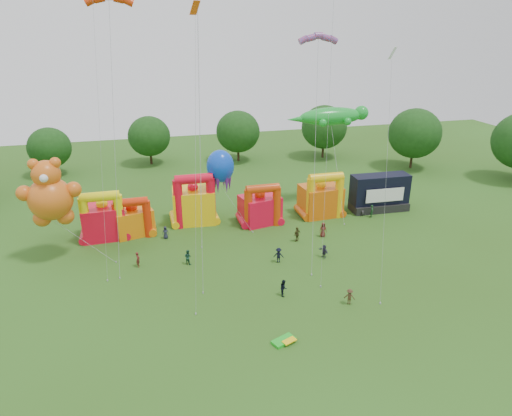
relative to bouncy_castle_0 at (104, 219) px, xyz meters
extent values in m
plane|color=#2C4D15|center=(15.23, -26.69, -2.44)|extent=(160.00, 160.00, 0.00)
cylinder|color=#352314|center=(52.95, 16.84, -0.58)|extent=(0.44, 0.44, 3.72)
ellipsoid|color=#173D12|center=(52.95, 16.84, 3.97)|extent=(9.30, 9.30, 8.89)
cylinder|color=#352314|center=(39.99, 27.53, -0.68)|extent=(0.44, 0.44, 3.51)
ellipsoid|color=#173D12|center=(39.99, 27.53, 3.61)|extent=(8.77, 8.78, 8.39)
cylinder|color=#352314|center=(23.28, 29.34, -0.79)|extent=(0.44, 0.44, 3.30)
ellipsoid|color=#173D12|center=(23.28, 29.34, 3.25)|extent=(8.25, 8.25, 7.88)
cylinder|color=#352314|center=(6.89, 31.32, -0.89)|extent=(0.44, 0.44, 3.09)
ellipsoid|color=#173D12|center=(6.89, 31.32, 2.88)|extent=(7.73, 7.72, 7.38)
cylinder|color=#352314|center=(-9.95, 28.44, -1.00)|extent=(0.44, 0.44, 2.88)
ellipsoid|color=#173D12|center=(-9.95, 28.44, 2.52)|extent=(7.20, 7.20, 6.88)
cube|color=red|center=(0.00, 0.28, -0.40)|extent=(5.23, 4.27, 4.08)
cylinder|color=yellow|center=(-1.96, -1.18, 0.48)|extent=(1.11, 1.11, 5.83)
cylinder|color=yellow|center=(1.96, -1.18, 0.48)|extent=(1.11, 1.11, 5.83)
cylinder|color=yellow|center=(0.00, -1.18, 3.40)|extent=(4.48, 1.16, 1.16)
sphere|color=yellow|center=(0.00, 0.28, 1.95)|extent=(1.40, 1.40, 1.40)
cube|color=orange|center=(3.40, 0.36, -0.79)|extent=(5.29, 4.65, 3.30)
cylinder|color=red|center=(1.64, -0.95, -0.08)|extent=(1.00, 1.00, 4.71)
cylinder|color=red|center=(5.17, -0.95, -0.08)|extent=(1.00, 1.00, 4.71)
cylinder|color=red|center=(3.40, -0.95, 2.27)|extent=(4.03, 1.05, 1.05)
sphere|color=red|center=(3.40, 0.36, 1.16)|extent=(1.40, 1.40, 1.40)
cube|color=yellow|center=(11.28, 2.32, -0.18)|extent=(5.68, 4.69, 4.51)
cylinder|color=red|center=(9.19, 0.76, 0.79)|extent=(1.18, 1.18, 6.45)
cylinder|color=red|center=(13.38, 0.76, 0.79)|extent=(1.18, 1.18, 6.45)
cylinder|color=red|center=(11.28, 0.76, 4.01)|extent=(4.78, 1.24, 1.24)
sphere|color=red|center=(11.28, 2.32, 2.38)|extent=(1.40, 1.40, 1.40)
cube|color=red|center=(19.69, -0.18, -0.61)|extent=(5.54, 4.81, 3.65)
cylinder|color=red|center=(17.81, -1.58, 0.17)|extent=(1.06, 1.06, 5.21)
cylinder|color=red|center=(21.57, -1.58, 0.17)|extent=(1.06, 1.06, 5.21)
cylinder|color=red|center=(19.69, -1.58, 2.77)|extent=(4.29, 1.11, 1.11)
sphere|color=red|center=(19.69, -0.18, 1.51)|extent=(1.40, 1.40, 1.40)
cube|color=#D95A0B|center=(28.45, 0.36, -0.40)|extent=(5.51, 4.55, 4.09)
cylinder|color=yellow|center=(26.41, -1.15, 0.48)|extent=(1.15, 1.15, 5.84)
cylinder|color=yellow|center=(30.48, -1.15, 0.48)|extent=(1.15, 1.15, 5.84)
cylinder|color=yellow|center=(28.45, -1.15, 3.40)|extent=(4.64, 1.20, 1.20)
sphere|color=yellow|center=(28.45, 0.36, 1.95)|extent=(1.40, 1.40, 1.40)
cube|color=black|center=(37.14, -0.28, -1.89)|extent=(8.18, 3.30, 1.10)
cube|color=black|center=(37.14, -0.08, 0.68)|extent=(8.17, 2.91, 4.04)
cube|color=white|center=(37.14, -1.65, 0.28)|extent=(5.58, 0.27, 1.90)
cylinder|color=black|center=(33.91, -1.49, -2.04)|extent=(0.30, 0.90, 0.90)
cylinder|color=black|center=(40.37, -1.49, -2.04)|extent=(0.30, 0.90, 0.90)
sphere|color=#D75F17|center=(-4.74, -4.10, 4.66)|extent=(4.69, 4.69, 4.69)
sphere|color=#D75F17|center=(-4.74, -4.10, 7.43)|extent=(2.98, 2.98, 2.98)
sphere|color=#D75F17|center=(-5.81, -4.10, 8.60)|extent=(1.17, 1.17, 1.17)
sphere|color=#D75F17|center=(-3.67, -4.10, 8.60)|extent=(1.17, 1.17, 1.17)
sphere|color=#D75F17|center=(-7.19, -4.10, 5.51)|extent=(1.71, 1.71, 1.71)
sphere|color=#D75F17|center=(-2.29, -4.10, 5.51)|extent=(1.71, 1.71, 1.71)
sphere|color=#D75F17|center=(-5.91, -4.10, 2.52)|extent=(1.92, 1.92, 1.92)
sphere|color=#D75F17|center=(-3.57, -4.10, 2.52)|extent=(1.92, 1.92, 1.92)
sphere|color=white|center=(-4.74, -5.54, 7.43)|extent=(0.85, 0.85, 0.85)
ellipsoid|color=green|center=(31.37, 5.00, 10.19)|extent=(9.33, 2.92, 2.48)
sphere|color=green|center=(35.93, 5.00, 10.46)|extent=(2.00, 2.00, 2.00)
cone|color=green|center=(26.63, 5.00, 10.01)|extent=(3.65, 1.46, 1.46)
sphere|color=green|center=(33.20, 6.46, 9.64)|extent=(1.09, 1.09, 1.09)
sphere|color=green|center=(33.20, 3.54, 9.64)|extent=(1.09, 1.09, 1.09)
sphere|color=green|center=(29.55, 6.46, 9.64)|extent=(1.09, 1.09, 1.09)
sphere|color=green|center=(29.55, 3.54, 9.64)|extent=(1.09, 1.09, 1.09)
ellipsoid|color=blue|center=(14.92, 1.78, 5.10)|extent=(3.56, 3.56, 4.27)
cone|color=#591E8C|center=(16.07, 1.78, 3.15)|extent=(0.80, 0.80, 2.85)
cone|color=#591E8C|center=(15.50, 2.78, 3.15)|extent=(0.80, 0.80, 2.85)
cone|color=#591E8C|center=(14.34, 2.78, 3.15)|extent=(0.80, 0.80, 2.85)
cone|color=#591E8C|center=(13.76, 1.78, 3.15)|extent=(0.80, 0.80, 2.85)
cone|color=#591E8C|center=(14.34, 0.78, 3.15)|extent=(0.80, 0.80, 2.85)
cone|color=#591E8C|center=(15.50, 0.78, 3.15)|extent=(0.80, 0.80, 2.85)
cube|color=#E04C0A|center=(10.64, -12.97, 23.39)|extent=(1.02, 1.02, 1.10)
cube|color=white|center=(27.77, -15.62, 19.74)|extent=(1.02, 1.02, 1.10)
cube|color=green|center=(15.22, -24.64, -2.32)|extent=(2.23, 1.68, 0.24)
cube|color=yellow|center=(15.62, -24.94, -2.18)|extent=(1.34, 1.01, 0.10)
imported|color=#212437|center=(7.15, -2.16, -1.64)|extent=(0.80, 0.54, 1.60)
imported|color=#581E19|center=(3.78, -8.55, -1.56)|extent=(0.51, 0.69, 1.75)
imported|color=#1B4432|center=(9.08, -9.28, -1.59)|extent=(1.04, 1.03, 1.69)
imported|color=black|center=(18.84, -11.43, -1.56)|extent=(1.29, 1.02, 1.75)
imported|color=#403C19|center=(22.58, -6.93, -1.50)|extent=(1.18, 0.91, 1.87)
imported|color=#29243C|center=(24.15, -11.62, -1.66)|extent=(0.91, 1.51, 1.55)
imported|color=#521C17|center=(26.11, -6.52, -1.50)|extent=(0.96, 0.67, 1.87)
imported|color=#193E1F|center=(34.95, -2.41, -1.56)|extent=(0.70, 0.77, 1.76)
imported|color=black|center=(17.36, -17.90, -1.60)|extent=(0.82, 0.95, 1.68)
imported|color=#412B1A|center=(22.89, -20.88, -1.64)|extent=(1.18, 0.99, 1.59)
camera|label=1|loc=(5.23, -54.08, 22.13)|focal=32.00mm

